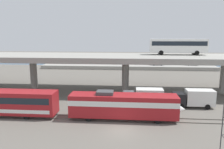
{
  "coord_description": "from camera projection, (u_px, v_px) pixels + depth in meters",
  "views": [
    {
      "loc": [
        1.07,
        -26.76,
        12.2
      ],
      "look_at": [
        -2.86,
        19.69,
        3.76
      ],
      "focal_mm": 35.48,
      "sensor_mm": 36.0,
      "label": 1
    }
  ],
  "objects": [
    {
      "name": "ground_plane",
      "position": [
        121.0,
        131.0,
        28.5
      ],
      "size": [
        260.0,
        260.0,
        0.0
      ],
      "primitive_type": "plane",
      "color": "#605B54"
    },
    {
      "name": "rail_strip_near",
      "position": [
        122.0,
        121.0,
        31.68
      ],
      "size": [
        110.0,
        0.12,
        0.12
      ],
      "primitive_type": "cube",
      "color": "#59544C",
      "rests_on": "ground_plane"
    },
    {
      "name": "rail_strip_far",
      "position": [
        123.0,
        117.0,
        33.15
      ],
      "size": [
        110.0,
        0.12,
        0.12
      ],
      "primitive_type": "cube",
      "color": "#59544C",
      "rests_on": "ground_plane"
    },
    {
      "name": "train_locomotive",
      "position": [
        129.0,
        105.0,
        31.96
      ],
      "size": [
        16.58,
        3.04,
        4.18
      ],
      "color": "maroon",
      "rests_on": "ground_plane"
    },
    {
      "name": "highway_overpass",
      "position": [
        126.0,
        59.0,
        46.85
      ],
      "size": [
        96.0,
        12.78,
        7.85
      ],
      "color": "gray",
      "rests_on": "ground_plane"
    },
    {
      "name": "transit_bus_on_overpass",
      "position": [
        178.0,
        45.0,
        47.86
      ],
      "size": [
        12.0,
        2.68,
        3.4
      ],
      "rotation": [
        0.0,
        0.0,
        3.14
      ],
      "color": "silver",
      "rests_on": "highway_overpass"
    },
    {
      "name": "service_truck_west",
      "position": [
        194.0,
        98.0,
        37.45
      ],
      "size": [
        6.8,
        2.46,
        3.04
      ],
      "rotation": [
        0.0,
        0.0,
        3.14
      ],
      "color": "black",
      "rests_on": "ground_plane"
    },
    {
      "name": "service_truck_east",
      "position": [
        144.0,
        97.0,
        38.15
      ],
      "size": [
        6.8,
        2.46,
        3.04
      ],
      "rotation": [
        0.0,
        0.0,
        3.14
      ],
      "color": "#515459",
      "rests_on": "ground_plane"
    },
    {
      "name": "pier_parking_lot",
      "position": [
        128.0,
        66.0,
        82.32
      ],
      "size": [
        62.15,
        11.46,
        1.26
      ],
      "primitive_type": "cube",
      "color": "gray",
      "rests_on": "ground_plane"
    },
    {
      "name": "parked_car_0",
      "position": [
        157.0,
        63.0,
        80.02
      ],
      "size": [
        4.37,
        1.98,
        1.5
      ],
      "rotation": [
        0.0,
        0.0,
        3.14
      ],
      "color": "navy",
      "rests_on": "pier_parking_lot"
    },
    {
      "name": "parked_car_1",
      "position": [
        66.0,
        61.0,
        85.06
      ],
      "size": [
        4.68,
        2.0,
        1.5
      ],
      "color": "#B7B7BC",
      "rests_on": "pier_parking_lot"
    },
    {
      "name": "parked_car_2",
      "position": [
        192.0,
        63.0,
        79.69
      ],
      "size": [
        4.37,
        1.89,
        1.5
      ],
      "rotation": [
        0.0,
        0.0,
        3.14
      ],
      "color": "black",
      "rests_on": "pier_parking_lot"
    },
    {
      "name": "parked_car_3",
      "position": [
        118.0,
        62.0,
        82.87
      ],
      "size": [
        4.06,
        1.84,
        1.5
      ],
      "color": "#515459",
      "rests_on": "pier_parking_lot"
    },
    {
      "name": "parked_car_4",
      "position": [
        110.0,
        61.0,
        85.31
      ],
      "size": [
        4.01,
        1.95,
        1.5
      ],
      "rotation": [
        0.0,
        0.0,
        3.14
      ],
      "color": "#9E998C",
      "rests_on": "pier_parking_lot"
    },
    {
      "name": "harbor_water",
      "position": [
        128.0,
        61.0,
        104.98
      ],
      "size": [
        140.0,
        36.0,
        0.01
      ],
      "primitive_type": "cube",
      "color": "#2D5170",
      "rests_on": "ground_plane"
    }
  ]
}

